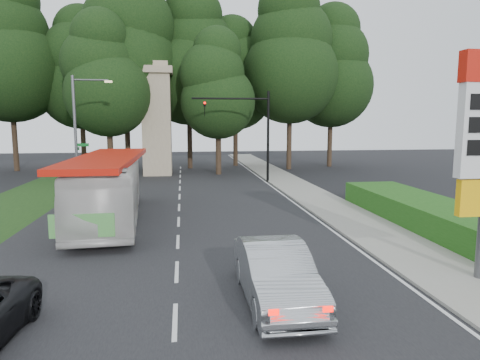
{
  "coord_description": "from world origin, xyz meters",
  "views": [
    {
      "loc": [
        0.26,
        -9.46,
        4.85
      ],
      "look_at": [
        2.83,
        9.64,
        2.2
      ],
      "focal_mm": 32.0,
      "sensor_mm": 36.0,
      "label": 1
    }
  ],
  "objects": [
    {
      "name": "ground",
      "position": [
        0.0,
        0.0,
        0.0
      ],
      "size": [
        120.0,
        120.0,
        0.0
      ],
      "primitive_type": "plane",
      "color": "black",
      "rests_on": "ground"
    },
    {
      "name": "road_surface",
      "position": [
        0.0,
        12.0,
        0.01
      ],
      "size": [
        14.0,
        80.0,
        0.02
      ],
      "primitive_type": "cube",
      "color": "black",
      "rests_on": "ground"
    },
    {
      "name": "sidewalk_right",
      "position": [
        8.5,
        12.0,
        0.06
      ],
      "size": [
        3.0,
        80.0,
        0.12
      ],
      "primitive_type": "cube",
      "color": "gray",
      "rests_on": "ground"
    },
    {
      "name": "grass_verge_left",
      "position": [
        -9.5,
        18.0,
        0.01
      ],
      "size": [
        5.0,
        50.0,
        0.02
      ],
      "primitive_type": "cube",
      "color": "#193814",
      "rests_on": "ground"
    },
    {
      "name": "hedge",
      "position": [
        11.5,
        8.0,
        0.6
      ],
      "size": [
        3.0,
        14.0,
        1.2
      ],
      "primitive_type": "cube",
      "color": "#1C5015",
      "rests_on": "ground"
    },
    {
      "name": "traffic_signal_mast",
      "position": [
        5.68,
        24.0,
        4.67
      ],
      "size": [
        6.1,
        0.35,
        7.2
      ],
      "color": "black",
      "rests_on": "ground"
    },
    {
      "name": "streetlight_signs",
      "position": [
        -6.99,
        22.01,
        4.44
      ],
      "size": [
        2.75,
        0.98,
        8.0
      ],
      "color": "#59595E",
      "rests_on": "ground"
    },
    {
      "name": "monument",
      "position": [
        -2.0,
        30.0,
        5.1
      ],
      "size": [
        3.0,
        3.0,
        10.05
      ],
      "color": "gray",
      "rests_on": "ground"
    },
    {
      "name": "tree_west_mid",
      "position": [
        -16.0,
        35.0,
        11.69
      ],
      "size": [
        9.8,
        9.8,
        19.25
      ],
      "color": "#2D2116",
      "rests_on": "ground"
    },
    {
      "name": "tree_west_near",
      "position": [
        -10.0,
        37.0,
        10.02
      ],
      "size": [
        8.4,
        8.4,
        16.5
      ],
      "color": "#2D2116",
      "rests_on": "ground"
    },
    {
      "name": "tree_center_left",
      "position": [
        -5.0,
        33.0,
        12.02
      ],
      "size": [
        10.08,
        10.08,
        19.8
      ],
      "color": "#2D2116",
      "rests_on": "ground"
    },
    {
      "name": "tree_center_right",
      "position": [
        1.0,
        35.0,
        11.02
      ],
      "size": [
        9.24,
        9.24,
        18.15
      ],
      "color": "#2D2116",
      "rests_on": "ground"
    },
    {
      "name": "tree_east_near",
      "position": [
        6.0,
        37.0,
        9.68
      ],
      "size": [
        8.12,
        8.12,
        15.95
      ],
      "color": "#2D2116",
      "rests_on": "ground"
    },
    {
      "name": "tree_east_mid",
      "position": [
        11.0,
        33.0,
        11.35
      ],
      "size": [
        9.52,
        9.52,
        18.7
      ],
      "color": "#2D2116",
      "rests_on": "ground"
    },
    {
      "name": "tree_far_east",
      "position": [
        16.0,
        35.0,
        10.35
      ],
      "size": [
        8.68,
        8.68,
        17.05
      ],
      "color": "#2D2116",
      "rests_on": "ground"
    },
    {
      "name": "tree_monument_left",
      "position": [
        -6.0,
        29.0,
        8.68
      ],
      "size": [
        7.28,
        7.28,
        14.3
      ],
      "color": "#2D2116",
      "rests_on": "ground"
    },
    {
      "name": "tree_monument_right",
      "position": [
        3.5,
        29.5,
        8.01
      ],
      "size": [
        6.72,
        6.72,
        13.2
      ],
      "color": "#2D2116",
      "rests_on": "ground"
    },
    {
      "name": "transit_bus",
      "position": [
        -3.36,
        11.68,
        1.6
      ],
      "size": [
        3.6,
        11.65,
        3.2
      ],
      "primitive_type": "imported",
      "rotation": [
        0.0,
        0.0,
        0.08
      ],
      "color": "silver",
      "rests_on": "ground"
    },
    {
      "name": "sedan_silver",
      "position": [
        2.68,
        1.34,
        0.8
      ],
      "size": [
        1.73,
        4.86,
        1.6
      ],
      "primitive_type": "imported",
      "rotation": [
        0.0,
        0.0,
        0.01
      ],
      "color": "#B2B5BA",
      "rests_on": "ground"
    }
  ]
}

